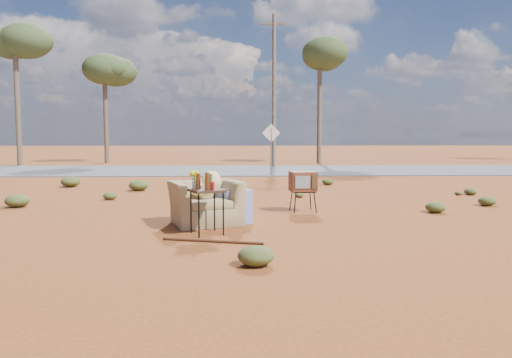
{
  "coord_description": "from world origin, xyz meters",
  "views": [
    {
      "loc": [
        0.1,
        -9.05,
        1.73
      ],
      "look_at": [
        0.48,
        1.41,
        0.8
      ],
      "focal_mm": 35.0,
      "sensor_mm": 36.0,
      "label": 1
    }
  ],
  "objects": [
    {
      "name": "side_table",
      "position": [
        -0.49,
        -0.42,
        0.82
      ],
      "size": [
        0.72,
        0.72,
        1.1
      ],
      "rotation": [
        0.0,
        0.0,
        0.4
      ],
      "color": "#331F12",
      "rests_on": "ground"
    },
    {
      "name": "road_sign",
      "position": [
        1.5,
        12.0,
        1.5
      ],
      "size": [
        0.78,
        0.06,
        2.19
      ],
      "color": "brown",
      "rests_on": "ground"
    },
    {
      "name": "tv_unit",
      "position": [
        1.56,
        2.06,
        0.67
      ],
      "size": [
        0.63,
        0.54,
        0.91
      ],
      "rotation": [
        0.0,
        0.0,
        0.15
      ],
      "color": "black",
      "rests_on": "ground"
    },
    {
      "name": "eucalyptus_left",
      "position": [
        -12.0,
        19.0,
        6.92
      ],
      "size": [
        3.2,
        3.2,
        8.1
      ],
      "color": "brown",
      "rests_on": "ground"
    },
    {
      "name": "eucalyptus_center",
      "position": [
        5.0,
        21.0,
        6.43
      ],
      "size": [
        3.2,
        3.2,
        7.6
      ],
      "color": "brown",
      "rests_on": "ground"
    },
    {
      "name": "eucalyptus_near_left",
      "position": [
        -8.0,
        22.0,
        5.45
      ],
      "size": [
        3.2,
        3.2,
        6.6
      ],
      "color": "brown",
      "rests_on": "ground"
    },
    {
      "name": "rusty_bar",
      "position": [
        -0.31,
        -1.12,
        0.02
      ],
      "size": [
        1.64,
        0.48,
        0.05
      ],
      "primitive_type": "cylinder",
      "rotation": [
        0.0,
        1.57,
        -0.26
      ],
      "color": "#502415",
      "rests_on": "ground"
    },
    {
      "name": "utility_pole_center",
      "position": [
        2.0,
        17.5,
        4.15
      ],
      "size": [
        1.4,
        0.2,
        8.0
      ],
      "color": "brown",
      "rests_on": "ground"
    },
    {
      "name": "armchair",
      "position": [
        -0.43,
        0.6,
        0.53
      ],
      "size": [
        1.67,
        1.4,
        1.13
      ],
      "rotation": [
        0.0,
        0.0,
        0.33
      ],
      "color": "#8F7A4E",
      "rests_on": "ground"
    },
    {
      "name": "ground",
      "position": [
        0.0,
        0.0,
        0.0
      ],
      "size": [
        140.0,
        140.0,
        0.0
      ],
      "primitive_type": "plane",
      "color": "brown",
      "rests_on": "ground"
    },
    {
      "name": "scrub_patch",
      "position": [
        -0.82,
        4.41,
        0.14
      ],
      "size": [
        17.49,
        8.07,
        0.33
      ],
      "color": "#4B5224",
      "rests_on": "ground"
    },
    {
      "name": "highway",
      "position": [
        0.0,
        15.0,
        0.02
      ],
      "size": [
        140.0,
        7.0,
        0.04
      ],
      "primitive_type": "cube",
      "color": "#565659",
      "rests_on": "ground"
    }
  ]
}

